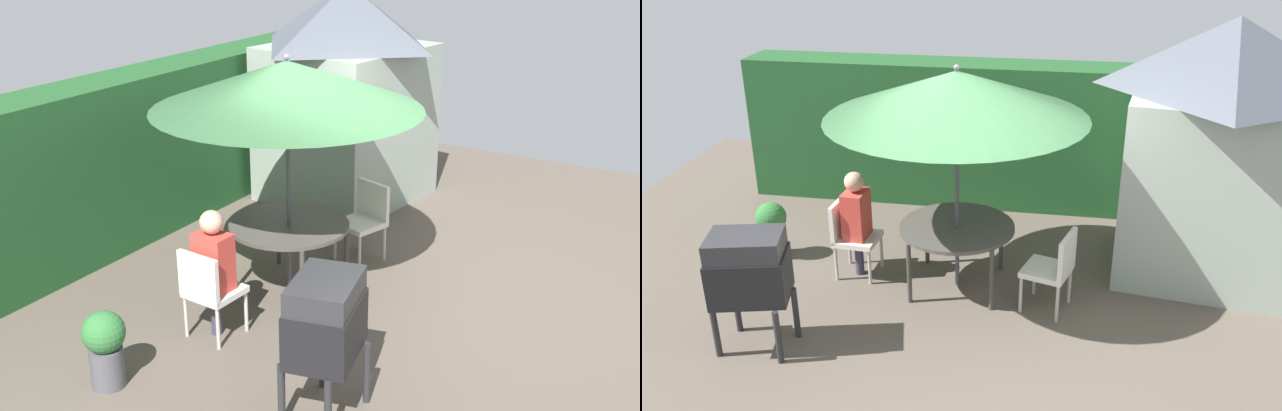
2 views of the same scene
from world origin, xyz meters
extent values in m
plane|color=brown|center=(0.00, 0.00, 0.00)|extent=(11.00, 11.00, 0.00)
cube|color=#1E4C23|center=(0.00, 3.50, 1.00)|extent=(7.48, 0.73, 2.00)
cube|color=gray|center=(2.42, 1.96, 1.05)|extent=(2.18, 2.05, 2.11)
pyramid|color=#4C515B|center=(2.42, 1.96, 2.50)|extent=(2.31, 2.18, 0.79)
cube|color=slate|center=(2.55, 2.86, 0.82)|extent=(0.81, 0.15, 1.64)
cylinder|color=#47423D|center=(-0.37, 1.06, 0.72)|extent=(1.26, 1.26, 0.04)
cylinder|color=#3C3834|center=(-0.81, 0.62, 0.35)|extent=(0.05, 0.05, 0.70)
cylinder|color=#3C3834|center=(0.07, 0.62, 0.35)|extent=(0.05, 0.05, 0.70)
cylinder|color=#3C3834|center=(-0.81, 1.50, 0.35)|extent=(0.05, 0.05, 0.70)
cylinder|color=#3C3834|center=(0.07, 1.50, 0.35)|extent=(0.05, 0.05, 0.70)
cylinder|color=#4C4C51|center=(-0.37, 1.06, 1.22)|extent=(0.04, 0.04, 2.43)
cone|color=#2D5633|center=(-0.37, 1.06, 2.20)|extent=(2.71, 2.71, 0.48)
sphere|color=#4C4C51|center=(-0.37, 1.06, 2.46)|extent=(0.06, 0.06, 0.06)
cube|color=black|center=(-2.06, -0.40, 0.78)|extent=(0.80, 0.65, 0.45)
cube|color=#2B2B2E|center=(-2.06, -0.40, 1.10)|extent=(0.76, 0.62, 0.20)
cylinder|color=#262628|center=(-2.37, -0.61, 0.28)|extent=(0.06, 0.06, 0.55)
cylinder|color=#262628|center=(-1.75, -0.61, 0.28)|extent=(0.06, 0.06, 0.55)
cylinder|color=#262628|center=(-2.37, -0.19, 0.28)|extent=(0.06, 0.06, 0.55)
cylinder|color=#262628|center=(-1.75, -0.19, 0.28)|extent=(0.06, 0.06, 0.55)
cube|color=silver|center=(-1.53, 1.13, 0.45)|extent=(0.49, 0.49, 0.06)
cube|color=silver|center=(-1.74, 1.14, 0.68)|extent=(0.08, 0.46, 0.45)
cylinder|color=#AFABA3|center=(-1.71, 1.34, 0.23)|extent=(0.04, 0.04, 0.45)
cylinder|color=#AFABA3|center=(-1.74, 0.94, 0.23)|extent=(0.04, 0.04, 0.45)
cylinder|color=#AFABA3|center=(-1.32, 1.31, 0.23)|extent=(0.04, 0.04, 0.45)
cylinder|color=#AFABA3|center=(-1.34, 0.91, 0.23)|extent=(0.04, 0.04, 0.45)
cube|color=silver|center=(0.63, 0.76, 0.45)|extent=(0.57, 0.57, 0.06)
cube|color=silver|center=(0.83, 0.70, 0.68)|extent=(0.18, 0.45, 0.45)
cylinder|color=#AFABA3|center=(0.77, 0.51, 0.23)|extent=(0.04, 0.04, 0.45)
cylinder|color=#AFABA3|center=(0.88, 0.89, 0.23)|extent=(0.04, 0.04, 0.45)
cylinder|color=#AFABA3|center=(0.38, 0.62, 0.23)|extent=(0.04, 0.04, 0.45)
cylinder|color=#AFABA3|center=(0.50, 1.01, 0.23)|extent=(0.04, 0.04, 0.45)
cylinder|color=#4C4C51|center=(-2.69, 1.37, 0.18)|extent=(0.29, 0.29, 0.36)
sphere|color=#2D6B33|center=(-2.69, 1.37, 0.51)|extent=(0.37, 0.37, 0.37)
cube|color=#CC3D33|center=(-1.53, 1.13, 0.76)|extent=(0.26, 0.35, 0.55)
sphere|color=tan|center=(-1.53, 1.13, 1.15)|extent=(0.22, 0.22, 0.22)
cylinder|color=#383347|center=(-1.53, 1.13, 0.24)|extent=(0.10, 0.10, 0.48)
camera|label=1|loc=(-6.56, -3.09, 3.82)|focal=43.66mm
camera|label=2|loc=(0.79, -5.40, 3.91)|focal=37.69mm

